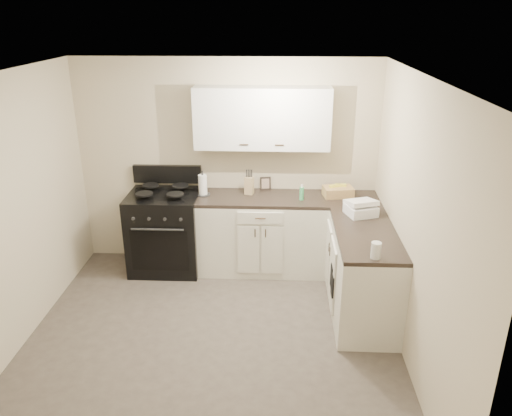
{
  "coord_description": "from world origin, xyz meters",
  "views": [
    {
      "loc": [
        0.61,
        -3.98,
        2.99
      ],
      "look_at": [
        0.39,
        0.85,
        1.06
      ],
      "focal_mm": 35.0,
      "sensor_mm": 36.0,
      "label": 1
    }
  ],
  "objects_px": {
    "stove": "(166,233)",
    "knife_block": "(249,185)",
    "wicker_basket": "(338,192)",
    "countertop_grill": "(361,210)",
    "paper_towel": "(203,185)"
  },
  "relations": [
    {
      "from": "paper_towel",
      "to": "wicker_basket",
      "type": "xyz_separation_m",
      "value": [
        1.59,
        0.03,
        -0.07
      ]
    },
    {
      "from": "paper_towel",
      "to": "wicker_basket",
      "type": "relative_size",
      "value": 0.73
    },
    {
      "from": "paper_towel",
      "to": "knife_block",
      "type": "bearing_deg",
      "value": 5.92
    },
    {
      "from": "stove",
      "to": "countertop_grill",
      "type": "xyz_separation_m",
      "value": [
        2.24,
        -0.47,
        0.53
      ]
    },
    {
      "from": "stove",
      "to": "knife_block",
      "type": "xyz_separation_m",
      "value": [
        1.01,
        0.12,
        0.59
      ]
    },
    {
      "from": "wicker_basket",
      "to": "countertop_grill",
      "type": "bearing_deg",
      "value": -72.12
    },
    {
      "from": "countertop_grill",
      "to": "paper_towel",
      "type": "bearing_deg",
      "value": 144.44
    },
    {
      "from": "stove",
      "to": "knife_block",
      "type": "bearing_deg",
      "value": 6.95
    },
    {
      "from": "stove",
      "to": "countertop_grill",
      "type": "distance_m",
      "value": 2.35
    },
    {
      "from": "knife_block",
      "to": "paper_towel",
      "type": "bearing_deg",
      "value": -157.04
    },
    {
      "from": "knife_block",
      "to": "countertop_grill",
      "type": "xyz_separation_m",
      "value": [
        1.23,
        -0.6,
        -0.05
      ]
    },
    {
      "from": "stove",
      "to": "paper_towel",
      "type": "relative_size",
      "value": 4.09
    },
    {
      "from": "paper_towel",
      "to": "wicker_basket",
      "type": "bearing_deg",
      "value": 0.91
    },
    {
      "from": "paper_towel",
      "to": "countertop_grill",
      "type": "relative_size",
      "value": 0.84
    },
    {
      "from": "stove",
      "to": "wicker_basket",
      "type": "relative_size",
      "value": 2.98
    }
  ]
}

